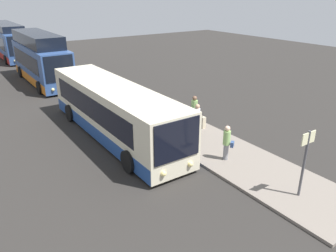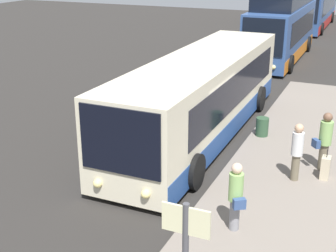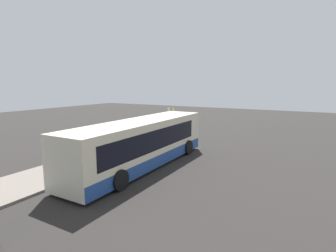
{
  "view_description": "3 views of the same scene",
  "coord_description": "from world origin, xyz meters",
  "px_view_note": "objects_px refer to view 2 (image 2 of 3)",
  "views": [
    {
      "loc": [
        13.62,
        -7.09,
        7.36
      ],
      "look_at": [
        2.63,
        0.51,
        1.87
      ],
      "focal_mm": 35.0,
      "sensor_mm": 36.0,
      "label": 1
    },
    {
      "loc": [
        13.19,
        5.21,
        6.16
      ],
      "look_at": [
        2.63,
        0.51,
        1.87
      ],
      "focal_mm": 50.0,
      "sensor_mm": 36.0,
      "label": 2
    },
    {
      "loc": [
        -14.32,
        -9.12,
        4.97
      ],
      "look_at": [
        2.63,
        0.51,
        1.87
      ],
      "focal_mm": 28.0,
      "sensor_mm": 36.0,
      "label": 3
    }
  ],
  "objects_px": {
    "passenger_waiting": "(236,194)",
    "passenger_with_bags": "(297,149)",
    "trash_bin": "(262,127)",
    "bus_lead": "(202,97)",
    "bus_third": "(315,6)",
    "passenger_boarding": "(325,139)",
    "suitcase": "(325,168)",
    "bus_second": "(282,28)"
  },
  "relations": [
    {
      "from": "bus_lead",
      "to": "bus_third",
      "type": "height_order",
      "value": "bus_third"
    },
    {
      "from": "passenger_with_bags",
      "to": "trash_bin",
      "type": "relative_size",
      "value": 2.58
    },
    {
      "from": "passenger_with_bags",
      "to": "bus_lead",
      "type": "bearing_deg",
      "value": -31.3
    },
    {
      "from": "bus_lead",
      "to": "trash_bin",
      "type": "height_order",
      "value": "bus_lead"
    },
    {
      "from": "passenger_boarding",
      "to": "suitcase",
      "type": "bearing_deg",
      "value": 156.94
    },
    {
      "from": "passenger_waiting",
      "to": "suitcase",
      "type": "bearing_deg",
      "value": -149.15
    },
    {
      "from": "passenger_boarding",
      "to": "trash_bin",
      "type": "xyz_separation_m",
      "value": [
        -1.99,
        -2.26,
        -0.64
      ]
    },
    {
      "from": "bus_lead",
      "to": "bus_third",
      "type": "distance_m",
      "value": 28.36
    },
    {
      "from": "passenger_boarding",
      "to": "bus_second",
      "type": "bearing_deg",
      "value": -22.42
    },
    {
      "from": "bus_lead",
      "to": "passenger_waiting",
      "type": "relative_size",
      "value": 6.96
    },
    {
      "from": "suitcase",
      "to": "trash_bin",
      "type": "bearing_deg",
      "value": -136.83
    },
    {
      "from": "bus_third",
      "to": "suitcase",
      "type": "relative_size",
      "value": 13.66
    },
    {
      "from": "bus_third",
      "to": "passenger_boarding",
      "type": "xyz_separation_m",
      "value": [
        29.91,
        4.35,
        -0.72
      ]
    },
    {
      "from": "bus_lead",
      "to": "bus_second",
      "type": "xyz_separation_m",
      "value": [
        -14.04,
        -0.0,
        0.46
      ]
    },
    {
      "from": "bus_second",
      "to": "trash_bin",
      "type": "distance_m",
      "value": 13.83
    },
    {
      "from": "bus_second",
      "to": "passenger_with_bags",
      "type": "height_order",
      "value": "bus_second"
    },
    {
      "from": "passenger_with_bags",
      "to": "trash_bin",
      "type": "height_order",
      "value": "passenger_with_bags"
    },
    {
      "from": "suitcase",
      "to": "bus_lead",
      "type": "bearing_deg",
      "value": -115.34
    },
    {
      "from": "bus_second",
      "to": "passenger_with_bags",
      "type": "bearing_deg",
      "value": 12.67
    },
    {
      "from": "passenger_with_bags",
      "to": "suitcase",
      "type": "bearing_deg",
      "value": -147.67
    },
    {
      "from": "passenger_with_bags",
      "to": "suitcase",
      "type": "height_order",
      "value": "passenger_with_bags"
    },
    {
      "from": "passenger_boarding",
      "to": "suitcase",
      "type": "xyz_separation_m",
      "value": [
        0.58,
        0.16,
        -0.63
      ]
    },
    {
      "from": "passenger_waiting",
      "to": "passenger_with_bags",
      "type": "distance_m",
      "value": 3.26
    },
    {
      "from": "passenger_boarding",
      "to": "passenger_with_bags",
      "type": "relative_size",
      "value": 1.05
    },
    {
      "from": "bus_lead",
      "to": "trash_bin",
      "type": "relative_size",
      "value": 17.98
    },
    {
      "from": "bus_lead",
      "to": "bus_third",
      "type": "relative_size",
      "value": 0.95
    },
    {
      "from": "passenger_waiting",
      "to": "passenger_with_bags",
      "type": "relative_size",
      "value": 1.0
    },
    {
      "from": "passenger_boarding",
      "to": "suitcase",
      "type": "relative_size",
      "value": 1.97
    },
    {
      "from": "bus_third",
      "to": "trash_bin",
      "type": "bearing_deg",
      "value": 4.28
    },
    {
      "from": "bus_lead",
      "to": "bus_second",
      "type": "relative_size",
      "value": 1.15
    },
    {
      "from": "suitcase",
      "to": "trash_bin",
      "type": "height_order",
      "value": "suitcase"
    },
    {
      "from": "passenger_boarding",
      "to": "passenger_waiting",
      "type": "height_order",
      "value": "passenger_boarding"
    },
    {
      "from": "bus_second",
      "to": "passenger_with_bags",
      "type": "distance_m",
      "value": 17.03
    },
    {
      "from": "passenger_boarding",
      "to": "passenger_with_bags",
      "type": "height_order",
      "value": "passenger_boarding"
    },
    {
      "from": "bus_second",
      "to": "passenger_boarding",
      "type": "xyz_separation_m",
      "value": [
        15.59,
        4.35,
        -0.78
      ]
    },
    {
      "from": "passenger_waiting",
      "to": "trash_bin",
      "type": "bearing_deg",
      "value": -117.52
    },
    {
      "from": "bus_third",
      "to": "passenger_waiting",
      "type": "bearing_deg",
      "value": 4.87
    },
    {
      "from": "bus_lead",
      "to": "passenger_waiting",
      "type": "xyz_separation_m",
      "value": [
        5.71,
        2.9,
        -0.37
      ]
    },
    {
      "from": "passenger_waiting",
      "to": "trash_bin",
      "type": "relative_size",
      "value": 2.58
    },
    {
      "from": "trash_bin",
      "to": "passenger_with_bags",
      "type": "bearing_deg",
      "value": 28.67
    },
    {
      "from": "passenger_with_bags",
      "to": "trash_bin",
      "type": "xyz_separation_m",
      "value": [
        -3.0,
        -1.64,
        -0.61
      ]
    },
    {
      "from": "bus_third",
      "to": "passenger_boarding",
      "type": "distance_m",
      "value": 30.23
    }
  ]
}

